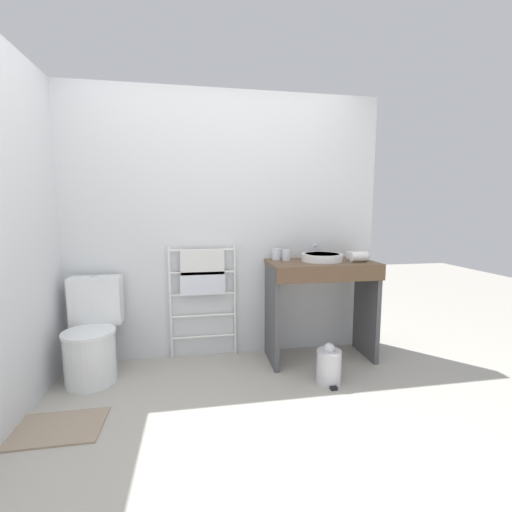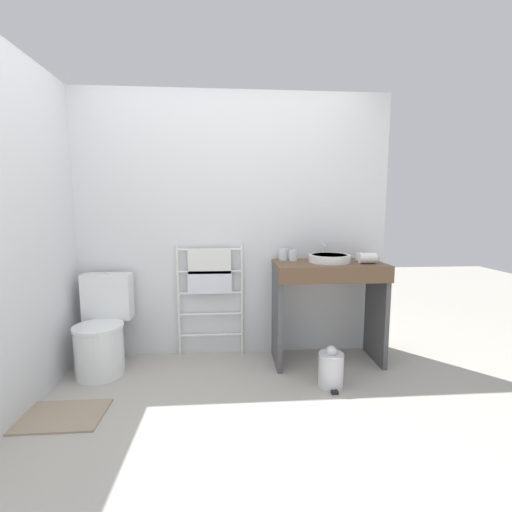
{
  "view_description": "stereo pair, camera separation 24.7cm",
  "coord_description": "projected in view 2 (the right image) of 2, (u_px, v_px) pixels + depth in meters",
  "views": [
    {
      "loc": [
        -0.22,
        -1.73,
        1.34
      ],
      "look_at": [
        0.2,
        0.69,
        1.01
      ],
      "focal_mm": 24.0,
      "sensor_mm": 36.0,
      "label": 1
    },
    {
      "loc": [
        0.03,
        -1.76,
        1.34
      ],
      "look_at": [
        0.2,
        0.69,
        1.01
      ],
      "focal_mm": 24.0,
      "sensor_mm": 36.0,
      "label": 2
    }
  ],
  "objects": [
    {
      "name": "hair_dryer",
      "position": [
        368.0,
        258.0,
        2.9
      ],
      "size": [
        0.19,
        0.18,
        0.09
      ],
      "color": "white",
      "rests_on": "vanity_counter"
    },
    {
      "name": "cup_near_wall",
      "position": [
        283.0,
        254.0,
        3.08
      ],
      "size": [
        0.08,
        0.08,
        0.1
      ],
      "color": "silver",
      "rests_on": "vanity_counter"
    },
    {
      "name": "cup_near_edge",
      "position": [
        293.0,
        255.0,
        3.04
      ],
      "size": [
        0.07,
        0.07,
        0.1
      ],
      "color": "silver",
      "rests_on": "vanity_counter"
    },
    {
      "name": "vanity_counter",
      "position": [
        328.0,
        296.0,
        2.97
      ],
      "size": [
        0.93,
        0.51,
        0.89
      ],
      "color": "brown",
      "rests_on": "ground_plane"
    },
    {
      "name": "wall_back",
      "position": [
        229.0,
        227.0,
        3.16
      ],
      "size": [
        2.92,
        0.12,
        2.38
      ],
      "primitive_type": "cube",
      "color": "silver",
      "rests_on": "ground_plane"
    },
    {
      "name": "bath_mat",
      "position": [
        60.0,
        416.0,
        2.23
      ],
      "size": [
        0.56,
        0.36,
        0.01
      ],
      "primitive_type": "cube",
      "color": "gray",
      "rests_on": "ground_plane"
    },
    {
      "name": "ground_plane",
      "position": [
        229.0,
        451.0,
        1.91
      ],
      "size": [
        12.0,
        12.0,
        0.0
      ],
      "primitive_type": "plane",
      "color": "#A8A399"
    },
    {
      "name": "wall_side",
      "position": [
        21.0,
        232.0,
        2.33
      ],
      "size": [
        0.12,
        2.02,
        2.38
      ],
      "primitive_type": "cube",
      "color": "silver",
      "rests_on": "ground_plane"
    },
    {
      "name": "toilet",
      "position": [
        102.0,
        332.0,
        2.84
      ],
      "size": [
        0.4,
        0.53,
        0.81
      ],
      "color": "white",
      "rests_on": "ground_plane"
    },
    {
      "name": "towel_radiator",
      "position": [
        210.0,
        279.0,
        3.09
      ],
      "size": [
        0.6,
        0.06,
        1.03
      ],
      "color": "white",
      "rests_on": "ground_plane"
    },
    {
      "name": "sink_basin",
      "position": [
        329.0,
        258.0,
        2.96
      ],
      "size": [
        0.36,
        0.36,
        0.07
      ],
      "color": "white",
      "rests_on": "vanity_counter"
    },
    {
      "name": "trash_bin",
      "position": [
        331.0,
        369.0,
        2.6
      ],
      "size": [
        0.19,
        0.22,
        0.32
      ],
      "color": "silver",
      "rests_on": "ground_plane"
    },
    {
      "name": "faucet",
      "position": [
        324.0,
        250.0,
        3.14
      ],
      "size": [
        0.02,
        0.1,
        0.14
      ],
      "color": "silver",
      "rests_on": "vanity_counter"
    }
  ]
}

